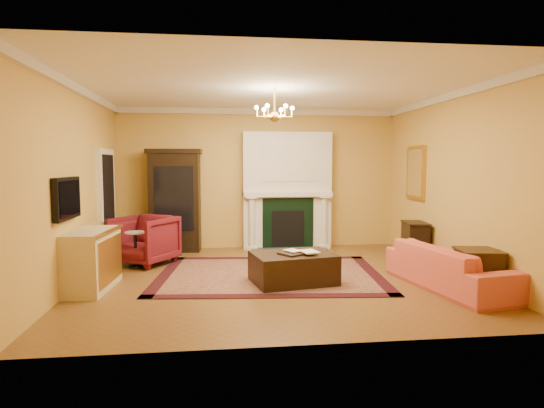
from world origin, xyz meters
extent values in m
cube|color=brown|center=(0.00, 0.00, -0.01)|extent=(6.00, 5.50, 0.02)
cube|color=white|center=(0.00, 0.00, 3.01)|extent=(6.00, 5.50, 0.02)
cube|color=gold|center=(0.00, 2.76, 1.50)|extent=(6.00, 0.02, 3.00)
cube|color=gold|center=(0.00, -2.76, 1.50)|extent=(6.00, 0.02, 3.00)
cube|color=gold|center=(-3.01, 0.00, 1.50)|extent=(0.02, 5.50, 3.00)
cube|color=gold|center=(3.01, 0.00, 1.50)|extent=(0.02, 5.50, 3.00)
cube|color=silver|center=(0.60, 2.59, 1.25)|extent=(1.90, 0.32, 2.50)
cube|color=silver|center=(0.60, 2.42, 1.85)|extent=(1.10, 0.01, 0.80)
cube|color=black|center=(0.60, 2.42, 0.55)|extent=(1.10, 0.02, 1.10)
cube|color=black|center=(0.60, 2.42, 0.45)|extent=(0.70, 0.02, 0.75)
cube|color=#333333|center=(0.60, 2.30, 0.02)|extent=(1.60, 0.50, 0.04)
cube|color=silver|center=(0.60, 2.53, 1.18)|extent=(1.90, 0.44, 0.10)
cylinder|color=silver|center=(-0.18, 2.41, 0.59)|extent=(0.14, 0.14, 1.18)
cylinder|color=silver|center=(1.38, 2.41, 0.59)|extent=(0.14, 0.14, 1.18)
cube|color=silver|center=(0.00, 2.71, 2.94)|extent=(6.00, 0.08, 0.12)
cube|color=silver|center=(-2.96, 0.00, 2.94)|extent=(0.08, 5.50, 0.12)
cube|color=silver|center=(2.96, 0.00, 2.94)|extent=(0.08, 5.50, 0.12)
cube|color=silver|center=(-2.96, 1.70, 1.05)|extent=(0.08, 1.05, 2.10)
cube|color=black|center=(-2.92, 1.70, 1.02)|extent=(0.02, 0.85, 1.95)
cube|color=black|center=(-2.95, -0.60, 1.35)|extent=(0.08, 0.95, 0.58)
cube|color=black|center=(-2.90, -0.60, 1.35)|extent=(0.01, 0.85, 0.48)
cube|color=gold|center=(2.97, 1.40, 1.65)|extent=(0.05, 0.76, 1.05)
cube|color=white|center=(2.94, 1.40, 1.65)|extent=(0.01, 0.62, 0.90)
cylinder|color=gold|center=(0.00, 0.00, 2.80)|extent=(0.03, 0.03, 0.40)
sphere|color=gold|center=(0.00, 0.00, 2.55)|extent=(0.16, 0.16, 0.16)
sphere|color=#FFE5B2|center=(0.28, 0.00, 2.69)|extent=(0.07, 0.07, 0.07)
sphere|color=#FFE5B2|center=(0.14, 0.24, 2.69)|extent=(0.07, 0.07, 0.07)
sphere|color=#FFE5B2|center=(-0.14, 0.24, 2.69)|extent=(0.07, 0.07, 0.07)
sphere|color=#FFE5B2|center=(-0.28, 0.00, 2.69)|extent=(0.07, 0.07, 0.07)
sphere|color=#FFE5B2|center=(-0.14, -0.24, 2.69)|extent=(0.07, 0.07, 0.07)
sphere|color=#FFE5B2|center=(0.14, -0.24, 2.69)|extent=(0.07, 0.07, 0.07)
cube|color=#4C101B|center=(-0.05, 0.22, 0.01)|extent=(3.87, 3.05, 0.01)
cube|color=black|center=(-1.77, 2.49, 1.02)|extent=(1.05, 0.53, 2.04)
imported|color=maroon|center=(-2.22, 1.27, 0.49)|extent=(1.27, 1.25, 0.97)
cylinder|color=black|center=(-2.33, 0.99, 0.02)|extent=(0.25, 0.25, 0.04)
cylinder|color=black|center=(-2.33, 0.99, 0.32)|extent=(0.05, 0.05, 0.57)
cylinder|color=silver|center=(-2.33, 0.99, 0.63)|extent=(0.36, 0.36, 0.03)
cube|color=beige|center=(-2.73, -0.36, 0.43)|extent=(0.64, 1.20, 0.87)
imported|color=#CF5241|center=(2.48, -0.92, 0.42)|extent=(0.96, 2.24, 0.85)
cube|color=#331E0E|center=(2.72, -1.25, 0.30)|extent=(0.60, 0.60, 0.60)
cube|color=black|center=(2.78, 0.94, 0.36)|extent=(0.46, 0.69, 0.71)
cube|color=black|center=(0.24, -0.37, 0.24)|extent=(1.34, 1.08, 0.45)
cube|color=black|center=(0.25, -0.43, 0.48)|extent=(0.54, 0.52, 0.03)
imported|color=gray|center=(0.16, -0.43, 0.62)|extent=(0.18, 0.12, 0.26)
imported|color=gray|center=(0.35, -0.51, 0.65)|extent=(0.23, 0.07, 0.32)
cylinder|color=gray|center=(0.05, 2.53, 1.27)|extent=(0.10, 0.10, 0.09)
cone|color=#0F370F|center=(0.05, 2.53, 1.48)|extent=(0.15, 0.15, 0.32)
cylinder|color=gray|center=(1.13, 2.53, 1.27)|extent=(0.10, 0.10, 0.08)
cone|color=#0F370F|center=(1.13, 2.53, 1.46)|extent=(0.14, 0.14, 0.30)
camera|label=1|loc=(-0.90, -7.10, 1.81)|focal=30.00mm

